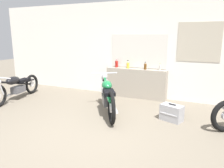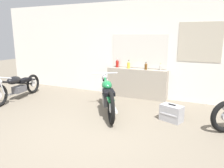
{
  "view_description": "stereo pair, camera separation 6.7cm",
  "coord_description": "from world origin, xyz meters",
  "px_view_note": "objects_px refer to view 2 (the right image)",
  "views": [
    {
      "loc": [
        1.99,
        -3.21,
        1.84
      ],
      "look_at": [
        -0.06,
        1.38,
        0.7
      ],
      "focal_mm": 35.0,
      "sensor_mm": 36.0,
      "label": 1
    },
    {
      "loc": [
        2.05,
        -3.18,
        1.84
      ],
      "look_at": [
        -0.06,
        1.38,
        0.7
      ],
      "focal_mm": 35.0,
      "sensor_mm": 36.0,
      "label": 2
    }
  ],
  "objects_px": {
    "bottle_right_center": "(160,67)",
    "hard_case_silver": "(171,113)",
    "bottle_center": "(146,66)",
    "bottle_leftmost": "(117,63)",
    "motorcycle_black": "(17,86)",
    "motorcycle_green": "(107,96)",
    "bottle_left_center": "(129,65)"
  },
  "relations": [
    {
      "from": "bottle_center",
      "to": "motorcycle_black",
      "type": "height_order",
      "value": "bottle_center"
    },
    {
      "from": "bottle_right_center",
      "to": "motorcycle_black",
      "type": "distance_m",
      "value": 4.13
    },
    {
      "from": "hard_case_silver",
      "to": "bottle_center",
      "type": "bearing_deg",
      "value": 125.86
    },
    {
      "from": "motorcycle_black",
      "to": "hard_case_silver",
      "type": "distance_m",
      "value": 4.35
    },
    {
      "from": "bottle_leftmost",
      "to": "bottle_right_center",
      "type": "distance_m",
      "value": 1.32
    },
    {
      "from": "bottle_left_center",
      "to": "motorcycle_green",
      "type": "distance_m",
      "value": 1.65
    },
    {
      "from": "bottle_center",
      "to": "motorcycle_green",
      "type": "bearing_deg",
      "value": -106.78
    },
    {
      "from": "bottle_right_center",
      "to": "hard_case_silver",
      "type": "relative_size",
      "value": 0.36
    },
    {
      "from": "bottle_right_center",
      "to": "hard_case_silver",
      "type": "bearing_deg",
      "value": -67.52
    },
    {
      "from": "bottle_leftmost",
      "to": "motorcycle_green",
      "type": "bearing_deg",
      "value": -74.26
    },
    {
      "from": "bottle_leftmost",
      "to": "motorcycle_black",
      "type": "bearing_deg",
      "value": -145.19
    },
    {
      "from": "hard_case_silver",
      "to": "bottle_leftmost",
      "type": "bearing_deg",
      "value": 142.74
    },
    {
      "from": "bottle_left_center",
      "to": "motorcycle_black",
      "type": "distance_m",
      "value": 3.29
    },
    {
      "from": "bottle_left_center",
      "to": "bottle_right_center",
      "type": "relative_size",
      "value": 1.28
    },
    {
      "from": "bottle_right_center",
      "to": "bottle_center",
      "type": "bearing_deg",
      "value": -169.63
    },
    {
      "from": "motorcycle_black",
      "to": "hard_case_silver",
      "type": "relative_size",
      "value": 3.86
    },
    {
      "from": "hard_case_silver",
      "to": "bottle_left_center",
      "type": "bearing_deg",
      "value": 137.6
    },
    {
      "from": "bottle_left_center",
      "to": "bottle_center",
      "type": "height_order",
      "value": "bottle_left_center"
    },
    {
      "from": "bottle_right_center",
      "to": "motorcycle_green",
      "type": "relative_size",
      "value": 0.11
    },
    {
      "from": "bottle_right_center",
      "to": "motorcycle_green",
      "type": "xyz_separation_m",
      "value": [
        -0.87,
        -1.62,
        -0.52
      ]
    },
    {
      "from": "bottle_center",
      "to": "motorcycle_green",
      "type": "height_order",
      "value": "bottle_center"
    },
    {
      "from": "motorcycle_green",
      "to": "hard_case_silver",
      "type": "xyz_separation_m",
      "value": [
        1.47,
        0.15,
        -0.25
      ]
    },
    {
      "from": "bottle_center",
      "to": "motorcycle_black",
      "type": "distance_m",
      "value": 3.74
    },
    {
      "from": "motorcycle_green",
      "to": "motorcycle_black",
      "type": "xyz_separation_m",
      "value": [
        -2.87,
        -0.06,
        -0.04
      ]
    },
    {
      "from": "bottle_center",
      "to": "bottle_right_center",
      "type": "height_order",
      "value": "bottle_center"
    },
    {
      "from": "bottle_right_center",
      "to": "motorcycle_green",
      "type": "height_order",
      "value": "bottle_right_center"
    },
    {
      "from": "bottle_leftmost",
      "to": "bottle_left_center",
      "type": "bearing_deg",
      "value": -9.17
    },
    {
      "from": "motorcycle_black",
      "to": "motorcycle_green",
      "type": "bearing_deg",
      "value": 1.18
    },
    {
      "from": "bottle_right_center",
      "to": "motorcycle_green",
      "type": "bearing_deg",
      "value": -118.16
    },
    {
      "from": "bottle_left_center",
      "to": "bottle_right_center",
      "type": "distance_m",
      "value": 0.93
    },
    {
      "from": "bottle_left_center",
      "to": "hard_case_silver",
      "type": "xyz_separation_m",
      "value": [
        1.54,
        -1.41,
        -0.79
      ]
    },
    {
      "from": "motorcycle_black",
      "to": "hard_case_silver",
      "type": "height_order",
      "value": "motorcycle_black"
    }
  ]
}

